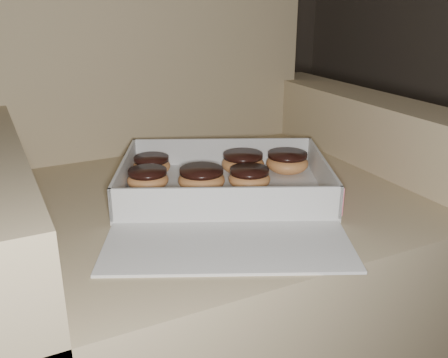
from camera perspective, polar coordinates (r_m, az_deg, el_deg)
name	(u,v)px	position (r m, az deg, el deg)	size (l,w,h in m)	color
armchair	(202,234)	(1.17, -2.56, -6.26)	(0.99, 0.84, 1.04)	#9C8663
bakery_box	(226,193)	(0.99, 0.26, -1.66)	(0.58, 0.61, 0.07)	silver
donut_a	(249,178)	(1.03, 2.92, 0.14)	(0.09, 0.09, 0.04)	#D98C4B
donut_b	(202,179)	(1.02, -2.59, 0.02)	(0.10, 0.10, 0.05)	#D98C4B
donut_c	(152,165)	(1.12, -8.26, 1.60)	(0.08, 0.08, 0.04)	#D98C4B
donut_d	(148,179)	(1.03, -8.69, 0.03)	(0.08, 0.08, 0.04)	#D98C4B
donut_e	(243,163)	(1.11, 2.17, 1.88)	(0.09, 0.09, 0.05)	#D98C4B
donut_f	(287,162)	(1.12, 7.23, 1.95)	(0.09, 0.09, 0.05)	#D98C4B
crumb_a	(217,196)	(0.99, -0.76, -1.98)	(0.01, 0.01, 0.00)	black
crumb_b	(211,200)	(0.97, -1.45, -2.43)	(0.01, 0.01, 0.00)	black
crumb_c	(248,191)	(1.02, 2.73, -1.36)	(0.01, 0.01, 0.00)	black
crumb_d	(140,213)	(0.93, -9.55, -3.86)	(0.01, 0.01, 0.00)	black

